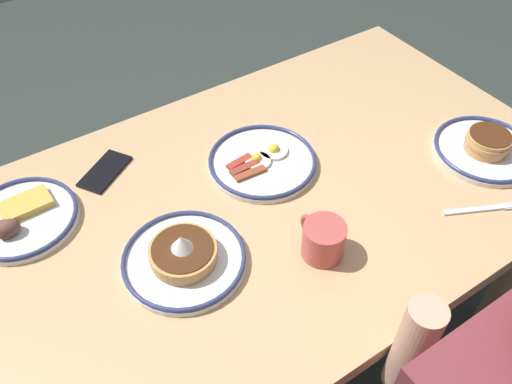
{
  "coord_description": "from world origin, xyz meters",
  "views": [
    {
      "loc": [
        0.55,
        0.73,
        1.67
      ],
      "look_at": [
        0.07,
        0.0,
        0.77
      ],
      "focal_mm": 37.1,
      "sensor_mm": 36.0,
      "label": 1
    }
  ],
  "objects_px": {
    "plate_near_main": "(262,161)",
    "plate_far_side": "(184,257)",
    "coffee_mug": "(323,239)",
    "fork_near": "(480,209)",
    "plate_center_pancakes": "(21,218)",
    "cell_phone": "(105,171)",
    "plate_far_companion": "(486,148)"
  },
  "relations": [
    {
      "from": "plate_far_side",
      "to": "cell_phone",
      "type": "relative_size",
      "value": 1.88
    },
    {
      "from": "plate_center_pancakes",
      "to": "plate_far_side",
      "type": "bearing_deg",
      "value": 130.12
    },
    {
      "from": "plate_far_companion",
      "to": "cell_phone",
      "type": "relative_size",
      "value": 1.84
    },
    {
      "from": "plate_near_main",
      "to": "cell_phone",
      "type": "xyz_separation_m",
      "value": [
        0.35,
        -0.2,
        -0.01
      ]
    },
    {
      "from": "plate_near_main",
      "to": "plate_far_side",
      "type": "bearing_deg",
      "value": 27.73
    },
    {
      "from": "coffee_mug",
      "to": "cell_phone",
      "type": "xyz_separation_m",
      "value": [
        0.3,
        -0.5,
        -0.04
      ]
    },
    {
      "from": "cell_phone",
      "to": "coffee_mug",
      "type": "bearing_deg",
      "value": 88.14
    },
    {
      "from": "plate_far_side",
      "to": "fork_near",
      "type": "relative_size",
      "value": 1.59
    },
    {
      "from": "plate_center_pancakes",
      "to": "cell_phone",
      "type": "relative_size",
      "value": 1.79
    },
    {
      "from": "coffee_mug",
      "to": "fork_near",
      "type": "height_order",
      "value": "coffee_mug"
    },
    {
      "from": "plate_near_main",
      "to": "plate_far_companion",
      "type": "distance_m",
      "value": 0.59
    },
    {
      "from": "plate_center_pancakes",
      "to": "fork_near",
      "type": "distance_m",
      "value": 1.08
    },
    {
      "from": "coffee_mug",
      "to": "cell_phone",
      "type": "relative_size",
      "value": 0.86
    },
    {
      "from": "plate_far_companion",
      "to": "coffee_mug",
      "type": "bearing_deg",
      "value": 2.09
    },
    {
      "from": "plate_far_side",
      "to": "cell_phone",
      "type": "distance_m",
      "value": 0.36
    },
    {
      "from": "plate_far_companion",
      "to": "plate_near_main",
      "type": "bearing_deg",
      "value": -28.94
    },
    {
      "from": "plate_center_pancakes",
      "to": "plate_far_side",
      "type": "relative_size",
      "value": 0.95
    },
    {
      "from": "plate_far_companion",
      "to": "plate_far_side",
      "type": "relative_size",
      "value": 0.98
    },
    {
      "from": "plate_near_main",
      "to": "fork_near",
      "type": "height_order",
      "value": "plate_near_main"
    },
    {
      "from": "plate_far_side",
      "to": "cell_phone",
      "type": "height_order",
      "value": "plate_far_side"
    },
    {
      "from": "plate_near_main",
      "to": "plate_center_pancakes",
      "type": "distance_m",
      "value": 0.59
    },
    {
      "from": "coffee_mug",
      "to": "plate_near_main",
      "type": "bearing_deg",
      "value": -98.73
    },
    {
      "from": "plate_far_side",
      "to": "coffee_mug",
      "type": "height_order",
      "value": "plate_far_side"
    },
    {
      "from": "plate_far_companion",
      "to": "coffee_mug",
      "type": "relative_size",
      "value": 2.14
    },
    {
      "from": "coffee_mug",
      "to": "cell_phone",
      "type": "height_order",
      "value": "coffee_mug"
    },
    {
      "from": "plate_center_pancakes",
      "to": "coffee_mug",
      "type": "xyz_separation_m",
      "value": [
        -0.53,
        0.45,
        0.03
      ]
    },
    {
      "from": "plate_center_pancakes",
      "to": "plate_far_companion",
      "type": "height_order",
      "value": "plate_far_companion"
    },
    {
      "from": "plate_near_main",
      "to": "plate_far_side",
      "type": "height_order",
      "value": "plate_far_side"
    },
    {
      "from": "plate_near_main",
      "to": "fork_near",
      "type": "xyz_separation_m",
      "value": [
        -0.35,
        0.41,
        -0.01
      ]
    },
    {
      "from": "plate_center_pancakes",
      "to": "fork_near",
      "type": "bearing_deg",
      "value": 148.7
    },
    {
      "from": "plate_near_main",
      "to": "plate_far_side",
      "type": "xyz_separation_m",
      "value": [
        0.31,
        0.16,
        0.01
      ]
    },
    {
      "from": "cell_phone",
      "to": "fork_near",
      "type": "height_order",
      "value": "cell_phone"
    }
  ]
}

